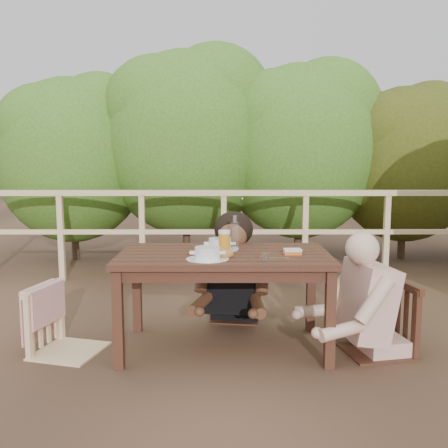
{
  "coord_description": "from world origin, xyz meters",
  "views": [
    {
      "loc": [
        -0.01,
        -3.52,
        1.38
      ],
      "look_at": [
        0.0,
        0.05,
        0.9
      ],
      "focal_mm": 40.59,
      "sensor_mm": 36.0,
      "label": 1
    }
  ],
  "objects_px": {
    "table": "(224,302)",
    "soup_near": "(207,254)",
    "diner_right": "(383,253)",
    "soup_far": "(220,245)",
    "bread_roll": "(225,254)",
    "chair_left": "(67,291)",
    "chair_far": "(236,272)",
    "butter_tub": "(293,253)",
    "bottle": "(235,233)",
    "beer_glass": "(224,242)",
    "chair_right": "(377,286)",
    "woman": "(236,236)",
    "tumbler": "(265,258)"
  },
  "relations": [
    {
      "from": "bottle",
      "to": "woman",
      "type": "bearing_deg",
      "value": 87.71
    },
    {
      "from": "diner_right",
      "to": "soup_near",
      "type": "height_order",
      "value": "diner_right"
    },
    {
      "from": "woman",
      "to": "bread_roll",
      "type": "distance_m",
      "value": 0.86
    },
    {
      "from": "chair_right",
      "to": "bread_roll",
      "type": "relative_size",
      "value": 8.0
    },
    {
      "from": "chair_left",
      "to": "soup_far",
      "type": "xyz_separation_m",
      "value": [
        1.07,
        0.23,
        0.29
      ]
    },
    {
      "from": "diner_right",
      "to": "bottle",
      "type": "bearing_deg",
      "value": 67.31
    },
    {
      "from": "soup_near",
      "to": "soup_far",
      "type": "xyz_separation_m",
      "value": [
        0.08,
        0.36,
        -0.0
      ]
    },
    {
      "from": "chair_right",
      "to": "table",
      "type": "bearing_deg",
      "value": -104.58
    },
    {
      "from": "chair_left",
      "to": "tumbler",
      "type": "distance_m",
      "value": 1.41
    },
    {
      "from": "woman",
      "to": "tumbler",
      "type": "bearing_deg",
      "value": 107.27
    },
    {
      "from": "soup_near",
      "to": "bottle",
      "type": "height_order",
      "value": "bottle"
    },
    {
      "from": "butter_tub",
      "to": "chair_left",
      "type": "bearing_deg",
      "value": 178.4
    },
    {
      "from": "woman",
      "to": "tumbler",
      "type": "xyz_separation_m",
      "value": [
        0.16,
        -0.99,
        0.01
      ]
    },
    {
      "from": "diner_right",
      "to": "soup_far",
      "type": "height_order",
      "value": "diner_right"
    },
    {
      "from": "chair_left",
      "to": "chair_far",
      "type": "bearing_deg",
      "value": -42.72
    },
    {
      "from": "chair_far",
      "to": "chair_right",
      "type": "xyz_separation_m",
      "value": [
        0.97,
        -0.74,
        0.07
      ]
    },
    {
      "from": "chair_far",
      "to": "butter_tub",
      "type": "bearing_deg",
      "value": -55.14
    },
    {
      "from": "bread_roll",
      "to": "soup_near",
      "type": "bearing_deg",
      "value": -151.18
    },
    {
      "from": "soup_far",
      "to": "butter_tub",
      "type": "relative_size",
      "value": 2.29
    },
    {
      "from": "bread_roll",
      "to": "bottle",
      "type": "bearing_deg",
      "value": 76.26
    },
    {
      "from": "beer_glass",
      "to": "bottle",
      "type": "distance_m",
      "value": 0.13
    },
    {
      "from": "chair_far",
      "to": "chair_left",
      "type": "bearing_deg",
      "value": -139.77
    },
    {
      "from": "chair_right",
      "to": "woman",
      "type": "distance_m",
      "value": 1.26
    },
    {
      "from": "chair_left",
      "to": "butter_tub",
      "type": "relative_size",
      "value": 7.35
    },
    {
      "from": "chair_right",
      "to": "chair_far",
      "type": "bearing_deg",
      "value": -138.54
    },
    {
      "from": "beer_glass",
      "to": "table",
      "type": "bearing_deg",
      "value": -92.84
    },
    {
      "from": "woman",
      "to": "tumbler",
      "type": "relative_size",
      "value": 20.67
    },
    {
      "from": "diner_right",
      "to": "butter_tub",
      "type": "height_order",
      "value": "diner_right"
    },
    {
      "from": "bread_roll",
      "to": "bottle",
      "type": "distance_m",
      "value": 0.32
    },
    {
      "from": "soup_far",
      "to": "butter_tub",
      "type": "distance_m",
      "value": 0.55
    },
    {
      "from": "chair_left",
      "to": "diner_right",
      "type": "xyz_separation_m",
      "value": [
        2.2,
        0.02,
        0.26
      ]
    },
    {
      "from": "chair_far",
      "to": "bread_roll",
      "type": "relative_size",
      "value": 6.89
    },
    {
      "from": "butter_tub",
      "to": "woman",
      "type": "bearing_deg",
      "value": 113.87
    },
    {
      "from": "chair_far",
      "to": "bread_roll",
      "type": "bearing_deg",
      "value": -88.71
    },
    {
      "from": "soup_far",
      "to": "chair_right",
      "type": "bearing_deg",
      "value": -10.71
    },
    {
      "from": "chair_left",
      "to": "butter_tub",
      "type": "distance_m",
      "value": 1.6
    },
    {
      "from": "diner_right",
      "to": "soup_near",
      "type": "distance_m",
      "value": 1.23
    },
    {
      "from": "diner_right",
      "to": "bread_roll",
      "type": "relative_size",
      "value": 11.98
    },
    {
      "from": "chair_far",
      "to": "butter_tub",
      "type": "relative_size",
      "value": 6.68
    },
    {
      "from": "chair_far",
      "to": "soup_near",
      "type": "relative_size",
      "value": 2.86
    },
    {
      "from": "tumbler",
      "to": "table",
      "type": "bearing_deg",
      "value": 132.64
    },
    {
      "from": "table",
      "to": "diner_right",
      "type": "xyz_separation_m",
      "value": [
        1.1,
        -0.06,
        0.37
      ]
    },
    {
      "from": "diner_right",
      "to": "tumbler",
      "type": "distance_m",
      "value": 0.87
    },
    {
      "from": "chair_left",
      "to": "bottle",
      "type": "bearing_deg",
      "value": -64.15
    },
    {
      "from": "chair_far",
      "to": "soup_near",
      "type": "bearing_deg",
      "value": -95.52
    },
    {
      "from": "table",
      "to": "bread_roll",
      "type": "distance_m",
      "value": 0.41
    },
    {
      "from": "table",
      "to": "beer_glass",
      "type": "height_order",
      "value": "beer_glass"
    },
    {
      "from": "chair_far",
      "to": "chair_right",
      "type": "relative_size",
      "value": 0.86
    },
    {
      "from": "table",
      "to": "soup_near",
      "type": "xyz_separation_m",
      "value": [
        -0.11,
        -0.22,
        0.39
      ]
    },
    {
      "from": "chair_right",
      "to": "woman",
      "type": "height_order",
      "value": "woman"
    }
  ]
}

